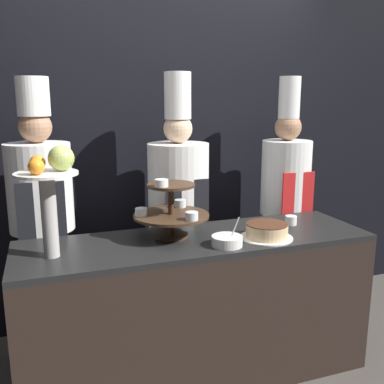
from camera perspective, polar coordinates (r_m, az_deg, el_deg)
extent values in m
cube|color=black|center=(3.18, -4.64, 7.70)|extent=(10.00, 0.06, 2.80)
cube|color=black|center=(2.64, 0.75, -15.51)|extent=(2.03, 0.59, 0.84)
cube|color=black|center=(2.47, 0.77, -6.54)|extent=(2.03, 0.59, 0.03)
cylinder|color=#3D2819|center=(2.49, -2.76, -5.81)|extent=(0.20, 0.20, 0.02)
cylinder|color=#3D2819|center=(2.45, -2.80, -2.50)|extent=(0.04, 0.04, 0.31)
cylinder|color=#3D2819|center=(2.45, -2.79, -3.13)|extent=(0.44, 0.44, 0.02)
cylinder|color=#3D2819|center=(2.41, -2.84, 0.91)|extent=(0.27, 0.27, 0.02)
cylinder|color=silver|center=(2.42, -6.78, -2.67)|extent=(0.07, 0.07, 0.04)
cylinder|color=beige|center=(2.42, -6.77, -2.83)|extent=(0.06, 0.06, 0.03)
cylinder|color=silver|center=(2.32, -0.03, -3.21)|extent=(0.07, 0.07, 0.04)
cylinder|color=red|center=(2.32, -0.03, -3.37)|extent=(0.06, 0.06, 0.03)
cylinder|color=silver|center=(2.60, -1.58, -1.53)|extent=(0.07, 0.07, 0.04)
cylinder|color=green|center=(2.60, -1.58, -1.68)|extent=(0.06, 0.06, 0.03)
cylinder|color=white|center=(2.33, -4.09, 1.21)|extent=(0.07, 0.07, 0.04)
cylinder|color=#B2ADA8|center=(2.24, -18.49, -3.13)|extent=(0.08, 0.08, 0.42)
cylinder|color=white|center=(2.19, -18.87, 2.33)|extent=(0.31, 0.31, 0.01)
sphere|color=#ADC160|center=(2.20, -17.04, 4.34)|extent=(0.13, 0.13, 0.13)
sphere|color=orange|center=(2.25, -19.91, 3.68)|extent=(0.08, 0.08, 0.08)
sphere|color=orange|center=(2.12, -20.06, 3.18)|extent=(0.08, 0.08, 0.08)
cylinder|color=white|center=(2.50, 9.89, -6.00)|extent=(0.30, 0.30, 0.01)
cylinder|color=#E0BC89|center=(2.49, 9.92, -5.10)|extent=(0.24, 0.24, 0.07)
cylinder|color=#472819|center=(2.47, 9.95, -4.22)|extent=(0.24, 0.24, 0.01)
cylinder|color=white|center=(2.79, 13.05, -3.69)|extent=(0.07, 0.07, 0.06)
cylinder|color=white|center=(2.34, 4.69, -6.51)|extent=(0.17, 0.17, 0.05)
cylinder|color=#BCBCC1|center=(2.34, 5.77, -4.70)|extent=(0.05, 0.01, 0.11)
cube|color=#28282D|center=(2.95, -18.63, -12.82)|extent=(0.29, 0.16, 0.87)
cylinder|color=white|center=(2.73, -19.62, 0.62)|extent=(0.38, 0.38, 0.53)
cube|color=black|center=(2.58, -19.44, -2.46)|extent=(0.27, 0.01, 0.34)
sphere|color=#A37556|center=(2.69, -20.17, 8.16)|extent=(0.19, 0.19, 0.19)
cylinder|color=white|center=(2.68, -20.45, 11.86)|extent=(0.19, 0.19, 0.22)
cube|color=#28282D|center=(3.08, -1.75, -11.64)|extent=(0.31, 0.17, 0.81)
cylinder|color=silver|center=(2.87, -1.84, 0.96)|extent=(0.41, 0.41, 0.56)
cube|color=black|center=(2.71, -0.59, -2.11)|extent=(0.29, 0.01, 0.36)
sphere|color=#DBB28E|center=(2.82, -1.89, 8.43)|extent=(0.19, 0.19, 0.19)
cylinder|color=white|center=(2.81, -1.92, 12.72)|extent=(0.17, 0.17, 0.30)
cube|color=#28282D|center=(3.40, 11.86, -9.46)|extent=(0.27, 0.15, 0.82)
cylinder|color=white|center=(3.21, 12.39, 1.89)|extent=(0.36, 0.36, 0.54)
cube|color=red|center=(3.09, 13.94, -0.62)|extent=(0.25, 0.01, 0.35)
sphere|color=#A37556|center=(3.17, 12.69, 8.42)|extent=(0.19, 0.19, 0.19)
cylinder|color=white|center=(3.16, 12.87, 12.17)|extent=(0.15, 0.15, 0.29)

